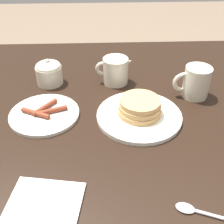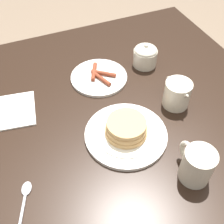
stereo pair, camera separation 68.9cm
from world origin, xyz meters
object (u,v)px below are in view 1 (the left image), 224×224
pancake_plate (139,112)px  sugar_bowl (49,72)px  coffee_mug (195,82)px  napkin (42,209)px  creamer_pitcher (116,70)px  side_plate_bacon (44,114)px  spoon (199,212)px

pancake_plate → sugar_bowl: sugar_bowl is taller
coffee_mug → napkin: (0.41, 0.39, -0.05)m
creamer_pitcher → pancake_plate: bearing=105.6°
side_plate_bacon → coffee_mug: (-0.45, -0.09, 0.04)m
pancake_plate → sugar_bowl: (0.27, -0.20, 0.02)m
pancake_plate → coffee_mug: (-0.18, -0.11, 0.03)m
napkin → spoon: bearing=176.6°
pancake_plate → napkin: bearing=52.2°
pancake_plate → creamer_pitcher: (0.06, -0.20, 0.03)m
creamer_pitcher → sugar_bowl: size_ratio=1.39×
coffee_mug → spoon: 0.43m
coffee_mug → spoon: coffee_mug is taller
napkin → coffee_mug: bearing=-135.9°
creamer_pitcher → napkin: bearing=70.9°
side_plate_bacon → napkin: size_ratio=1.17×
pancake_plate → coffee_mug: coffee_mug is taller
creamer_pitcher → spoon: (-0.14, 0.51, -0.04)m
side_plate_bacon → napkin: bearing=97.8°
coffee_mug → sugar_bowl: size_ratio=1.28×
creamer_pitcher → sugar_bowl: bearing=-0.8°
coffee_mug → sugar_bowl: 0.47m
napkin → pancake_plate: bearing=-127.8°
sugar_bowl → side_plate_bacon: bearing=92.5°
side_plate_bacon → spoon: bearing=136.6°
spoon → napkin: bearing=-3.4°
side_plate_bacon → creamer_pitcher: creamer_pitcher is taller
side_plate_bacon → pancake_plate: bearing=175.7°
pancake_plate → side_plate_bacon: pancake_plate is taller
pancake_plate → side_plate_bacon: size_ratio=1.21×
creamer_pitcher → sugar_bowl: 0.22m
spoon → coffee_mug: bearing=-104.0°
coffee_mug → creamer_pitcher: (0.24, -0.09, -0.00)m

